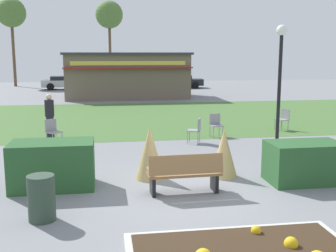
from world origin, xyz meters
The scene contains 20 objects.
ground_plane centered at (0.00, 0.00, 0.00)m, with size 80.00×80.00×0.00m, color slate.
lawn_patch centered at (0.00, 11.84, 0.00)m, with size 36.00×12.00×0.01m, color #446B33.
park_bench centered at (0.06, -0.09, 0.48)m, with size 1.72×0.58×0.95m.
hedge_left centered at (-2.97, 0.82, 0.56)m, with size 1.94×1.10×1.12m, color #28562B.
hedge_right centered at (3.18, 0.33, 0.50)m, with size 1.82×1.10×1.01m, color #28562B.
ornamental_grass_behind_left centered at (-0.60, 1.19, 0.68)m, with size 0.75×0.75×1.36m, color tan.
ornamental_grass_behind_right centered at (1.32, 1.08, 0.63)m, with size 0.72×0.72×1.26m, color tan.
lamppost_mid centered at (4.18, 4.35, 2.60)m, with size 0.36×0.36×4.12m.
trash_bin centered at (-2.95, -1.20, 0.45)m, with size 0.52×0.52×0.89m, color #2D4233.
food_kiosk centered at (-0.03, 21.68, 1.64)m, with size 8.96×5.00×3.26m.
cafe_chair_west centered at (5.69, 7.24, 0.53)m, with size 0.58×0.58×0.89m.
cafe_chair_east centered at (2.51, 6.28, 0.53)m, with size 0.48×0.48×0.89m.
cafe_chair_center centered at (-3.55, 5.81, 0.53)m, with size 0.62×0.62×0.89m.
cafe_chair_north centered at (1.52, 5.28, 0.53)m, with size 0.57×0.57×0.89m.
person_strolling centered at (-3.76, 6.87, 0.86)m, with size 0.34×0.34×1.69m.
parked_car_west_slot centered at (-5.18, 29.60, 0.64)m, with size 4.30×2.26×1.20m.
parked_car_center_slot centered at (0.03, 29.61, 0.64)m, with size 4.22×2.10×1.20m.
parked_car_east_slot centered at (5.36, 29.61, 0.64)m, with size 4.32×2.29×1.20m.
tree_left_bg centered at (-1.01, 35.23, 7.05)m, with size 2.80×2.80×8.54m.
tree_right_bg centered at (-10.40, 34.07, 7.01)m, with size 2.80×2.80×8.49m.
Camera 1 is at (-1.71, -9.07, 3.16)m, focal length 44.48 mm.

